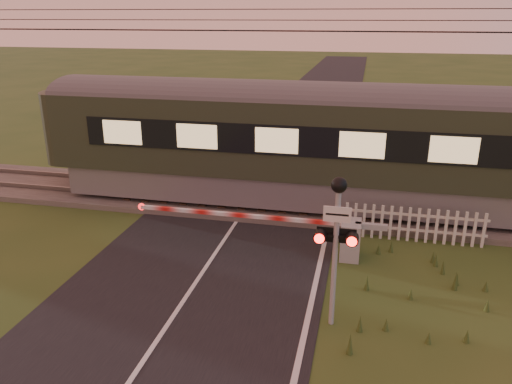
# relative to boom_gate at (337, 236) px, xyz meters

# --- Properties ---
(ground) EXTENTS (160.00, 160.00, 0.00)m
(ground) POSITION_rel_boom_gate_xyz_m (-3.10, -3.24, -0.56)
(ground) COLOR #2C461B
(ground) RESTS_ON ground
(road) EXTENTS (6.00, 140.00, 0.03)m
(road) POSITION_rel_boom_gate_xyz_m (-3.08, -3.48, -0.55)
(road) COLOR black
(road) RESTS_ON ground
(track_bed) EXTENTS (140.00, 3.40, 0.39)m
(track_bed) POSITION_rel_boom_gate_xyz_m (-3.10, 3.26, -0.49)
(track_bed) COLOR #47423D
(track_bed) RESTS_ON ground
(overhead_wires) EXTENTS (120.00, 0.62, 0.62)m
(overhead_wires) POSITION_rel_boom_gate_xyz_m (-3.10, 3.26, 5.17)
(overhead_wires) COLOR black
(overhead_wires) RESTS_ON ground
(boom_gate) EXTENTS (6.75, 0.76, 1.01)m
(boom_gate) POSITION_rel_boom_gate_xyz_m (0.00, 0.00, 0.00)
(boom_gate) COLOR gray
(boom_gate) RESTS_ON ground
(crossing_signal) EXTENTS (0.80, 0.34, 3.14)m
(crossing_signal) POSITION_rel_boom_gate_xyz_m (0.13, -3.09, 1.60)
(crossing_signal) COLOR gray
(crossing_signal) RESTS_ON ground
(picket_fence) EXTENTS (3.88, 0.08, 0.99)m
(picket_fence) POSITION_rel_boom_gate_xyz_m (2.01, 1.36, -0.06)
(picket_fence) COLOR silver
(picket_fence) RESTS_ON ground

